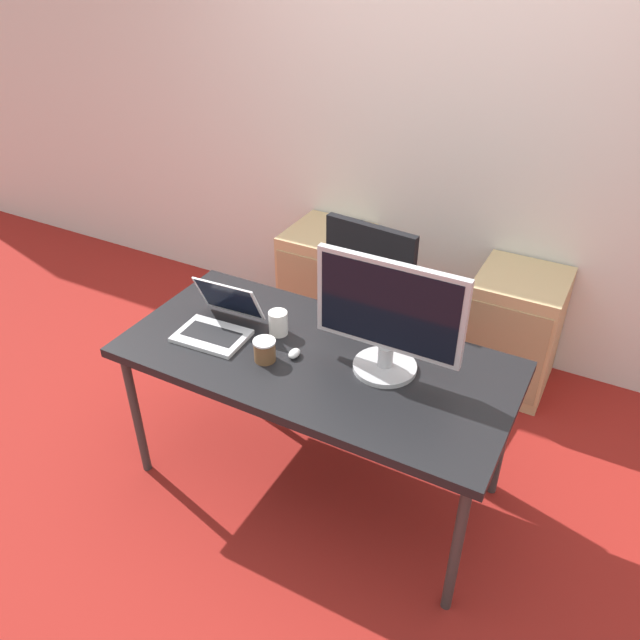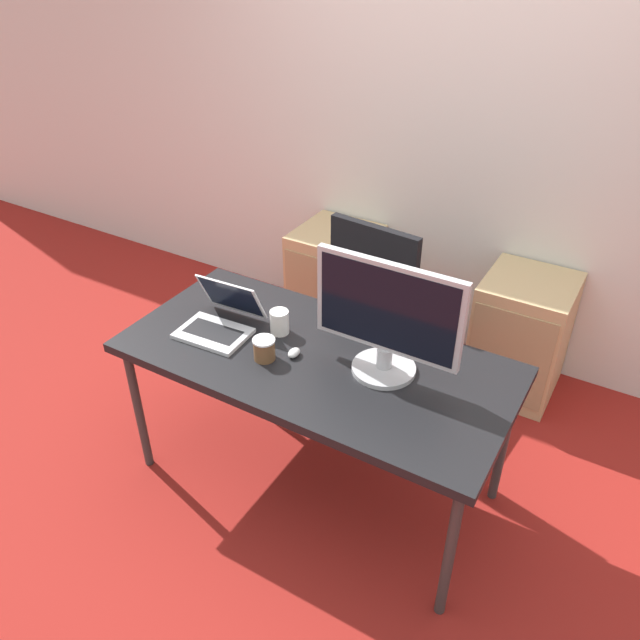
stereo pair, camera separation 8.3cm
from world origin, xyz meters
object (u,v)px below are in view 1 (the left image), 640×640
office_chair (384,334)px  coffee_cup_white (278,323)px  laptop_center (218,323)px  mouse (294,353)px  cabinet_right (513,331)px  coffee_cup_brown (265,350)px  cabinet_left (327,281)px  monitor (388,318)px

office_chair → coffee_cup_white: office_chair is taller
laptop_center → mouse: 0.38m
office_chair → mouse: (-0.10, -0.73, 0.32)m
office_chair → mouse: size_ratio=17.08×
mouse → cabinet_right: bearing=61.4°
mouse → coffee_cup_brown: (-0.09, -0.07, 0.03)m
mouse → cabinet_left: bearing=111.9°
office_chair → cabinet_left: bearing=140.9°
monitor → coffee_cup_brown: (-0.44, -0.17, -0.19)m
coffee_cup_white → coffee_cup_brown: size_ratio=1.13×
office_chair → laptop_center: office_chair is taller
coffee_cup_white → mouse: bearing=-37.9°
cabinet_left → cabinet_right: 1.14m
coffee_cup_brown → mouse: bearing=38.7°
monitor → coffee_cup_brown: bearing=-158.7°
cabinet_left → monitor: size_ratio=1.14×
cabinet_right → laptop_center: 1.64m
mouse → laptop_center: bearing=-179.9°
mouse → monitor: bearing=15.7°
cabinet_left → mouse: 1.35m
cabinet_left → coffee_cup_white: (0.34, -1.09, 0.44)m
cabinet_left → monitor: (0.83, -1.10, 0.63)m
monitor → coffee_cup_brown: size_ratio=6.24×
laptop_center → coffee_cup_brown: (0.28, -0.07, 0.00)m
monitor → mouse: size_ratio=9.11×
monitor → mouse: monitor is taller
cabinet_left → monitor: bearing=-52.8°
coffee_cup_white → laptop_center: bearing=-154.2°
cabinet_left → monitor: 1.51m
mouse → coffee_cup_white: size_ratio=0.61×
office_chair → cabinet_right: office_chair is taller
monitor → coffee_cup_brown: 0.51m
office_chair → coffee_cup_white: 0.75m
cabinet_left → coffee_cup_white: coffee_cup_white is taller
cabinet_right → mouse: (-0.65, -1.20, 0.40)m
cabinet_left → laptop_center: size_ratio=2.12×
cabinet_right → monitor: monitor is taller
office_chair → monitor: bearing=-67.9°
office_chair → coffee_cup_white: bearing=-111.2°
cabinet_right → laptop_center: bearing=-130.7°
mouse → coffee_cup_brown: bearing=-141.3°
coffee_cup_brown → cabinet_left: bearing=107.0°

